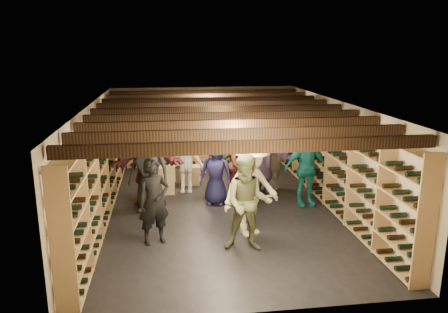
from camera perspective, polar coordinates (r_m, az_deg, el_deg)
ground at (r=9.99m, az=-0.50°, el=-6.90°), size 8.00×8.00×0.00m
walls at (r=9.62m, az=-0.52°, el=-0.22°), size 5.52×8.02×2.40m
ceiling at (r=9.40m, az=-0.53°, el=6.88°), size 5.50×8.00×0.01m
ceiling_joists at (r=9.41m, az=-0.53°, el=6.04°), size 5.40×7.12×0.18m
wine_rack_left at (r=9.69m, az=-15.78°, el=-1.44°), size 0.32×7.50×2.15m
wine_rack_right at (r=10.29m, az=13.84°, el=-0.41°), size 0.32×7.50×2.15m
wine_rack_back at (r=13.37m, az=-2.59°, el=3.32°), size 4.70×0.30×2.15m
crate_stack_left at (r=11.04m, az=-7.74°, el=-3.09°), size 0.50×0.33×0.68m
crate_stack_right at (r=11.69m, az=-4.37°, el=-2.45°), size 0.53×0.38×0.51m
crate_loose at (r=12.93m, az=5.56°, el=-1.63°), size 0.55×0.42×0.17m
person_0 at (r=9.77m, az=-9.77°, el=-1.74°), size 1.07×0.88×1.89m
person_1 at (r=8.19m, az=-9.15°, el=-5.86°), size 0.69×0.56×1.63m
person_2 at (r=7.82m, az=3.16°, el=-6.08°), size 0.99×0.84×1.78m
person_3 at (r=8.41m, az=3.54°, el=-4.17°), size 1.40×1.13×1.90m
person_4 at (r=10.17m, az=10.64°, el=-1.55°), size 1.07×0.53×1.76m
person_5 at (r=10.31m, az=-9.98°, el=-1.10°), size 1.72×0.63×1.83m
person_6 at (r=10.10m, az=-1.09°, el=-2.18°), size 0.83×0.65×1.50m
person_7 at (r=11.19m, az=6.12°, el=-0.04°), size 0.64×0.44×1.72m
person_8 at (r=10.06m, az=2.59°, el=-1.09°), size 1.10×0.98×1.89m
person_9 at (r=10.92m, az=-5.04°, el=-0.74°), size 1.11×0.75×1.58m
person_10 at (r=10.60m, az=1.46°, el=-1.25°), size 0.98×0.63×1.55m
person_11 at (r=10.46m, az=5.02°, el=-0.75°), size 1.77×0.93×1.82m
person_12 at (r=10.94m, az=3.60°, el=-0.33°), size 0.91×0.67×1.72m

